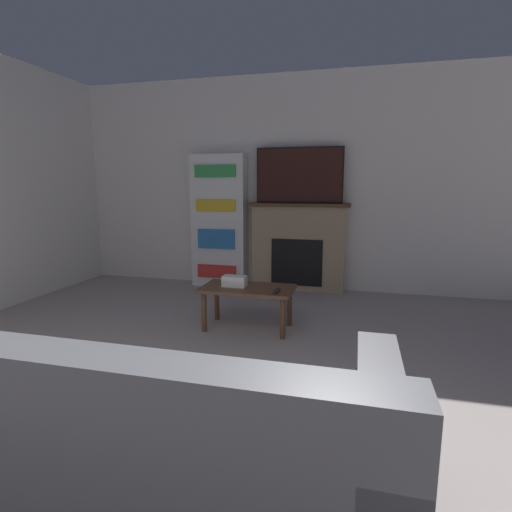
{
  "coord_description": "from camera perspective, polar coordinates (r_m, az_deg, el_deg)",
  "views": [
    {
      "loc": [
        0.87,
        -0.69,
        1.33
      ],
      "look_at": [
        0.01,
        2.63,
        0.72
      ],
      "focal_mm": 28.0,
      "sensor_mm": 36.0,
      "label": 1
    }
  ],
  "objects": [
    {
      "name": "fireplace",
      "position": [
        5.12,
        6.04,
        1.33
      ],
      "size": [
        1.27,
        0.28,
        1.11
      ],
      "color": "tan",
      "rests_on": "ground_plane"
    },
    {
      "name": "coffee_table",
      "position": [
        3.73,
        -1.22,
        -5.38
      ],
      "size": [
        0.86,
        0.47,
        0.4
      ],
      "color": "brown",
      "rests_on": "ground_plane"
    },
    {
      "name": "remote_control",
      "position": [
        3.54,
        2.97,
        -5.03
      ],
      "size": [
        0.04,
        0.15,
        0.02
      ],
      "color": "black",
      "rests_on": "coffee_table"
    },
    {
      "name": "couch",
      "position": [
        1.93,
        -24.9,
        -23.25
      ],
      "size": [
        2.52,
        0.96,
        0.88
      ],
      "color": "#4C4C51",
      "rests_on": "ground_plane"
    },
    {
      "name": "tv",
      "position": [
        5.04,
        6.2,
        11.38
      ],
      "size": [
        1.08,
        0.03,
        0.68
      ],
      "color": "black",
      "rests_on": "fireplace"
    },
    {
      "name": "wall_back",
      "position": [
        5.22,
        4.96,
        10.21
      ],
      "size": [
        6.71,
        0.06,
        2.7
      ],
      "color": "silver",
      "rests_on": "ground_plane"
    },
    {
      "name": "tissue_box",
      "position": [
        3.73,
        -3.09,
        -3.61
      ],
      "size": [
        0.22,
        0.12,
        0.1
      ],
      "color": "white",
      "rests_on": "coffee_table"
    },
    {
      "name": "bookshelf",
      "position": [
        5.31,
        -5.23,
        4.93
      ],
      "size": [
        0.72,
        0.29,
        1.72
      ],
      "color": "white",
      "rests_on": "ground_plane"
    }
  ]
}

